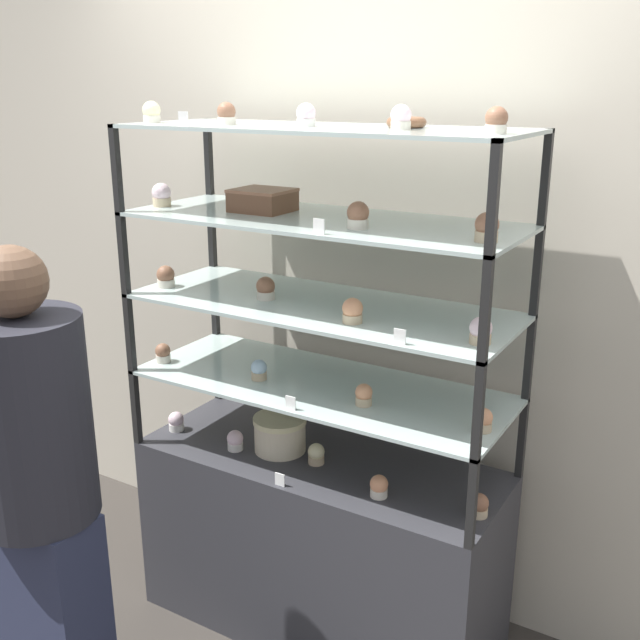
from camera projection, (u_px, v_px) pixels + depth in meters
ground_plane at (320, 621)px, 2.84m from camera, size 20.00×20.00×0.00m
back_wall at (375, 267)px, 2.77m from camera, size 8.00×0.05×2.60m
display_base at (320, 543)px, 2.73m from camera, size 1.30×0.50×0.69m
display_riser_lower at (320, 388)px, 2.55m from camera, size 1.30×0.50×0.28m
display_riser_middle at (320, 308)px, 2.46m from camera, size 1.30×0.50×0.28m
display_riser_upper at (320, 223)px, 2.38m from camera, size 1.30×0.50×0.28m
display_riser_top at (320, 132)px, 2.29m from camera, size 1.30×0.50×0.28m
layer_cake_centerpiece at (280, 434)px, 2.67m from camera, size 0.19×0.19×0.13m
sheet_cake_frosted at (263, 200)px, 2.48m from camera, size 0.19×0.17×0.07m
cupcake_0 at (176, 422)px, 2.83m from camera, size 0.06×0.06×0.07m
cupcake_1 at (235, 441)px, 2.68m from camera, size 0.06×0.06×0.07m
cupcake_2 at (316, 454)px, 2.58m from camera, size 0.06×0.06×0.07m
cupcake_3 at (379, 486)px, 2.38m from camera, size 0.06×0.06×0.07m
cupcake_4 at (479, 505)px, 2.27m from camera, size 0.06×0.06×0.07m
price_tag_0 at (280, 480)px, 2.44m from camera, size 0.04×0.00×0.04m
cupcake_5 at (163, 353)px, 2.73m from camera, size 0.06×0.06×0.07m
cupcake_6 at (259, 370)px, 2.57m from camera, size 0.06×0.06×0.07m
cupcake_7 at (364, 395)px, 2.36m from camera, size 0.06×0.06×0.07m
cupcake_8 at (483, 420)px, 2.19m from camera, size 0.06×0.06×0.07m
price_tag_1 at (291, 403)px, 2.33m from camera, size 0.04×0.00×0.04m
cupcake_9 at (166, 277)px, 2.65m from camera, size 0.06×0.06×0.08m
cupcake_10 at (266, 289)px, 2.50m from camera, size 0.06×0.06×0.08m
cupcake_11 at (352, 311)px, 2.25m from camera, size 0.06×0.06×0.08m
cupcake_12 at (481, 331)px, 2.07m from camera, size 0.06×0.06×0.08m
price_tag_2 at (400, 337)px, 2.07m from camera, size 0.04×0.00×0.04m
cupcake_13 at (161, 195)px, 2.59m from camera, size 0.07×0.07×0.08m
cupcake_14 at (358, 216)px, 2.19m from camera, size 0.07×0.07×0.08m
cupcake_15 at (487, 228)px, 2.01m from camera, size 0.07×0.07×0.08m
price_tag_3 at (319, 226)px, 2.11m from camera, size 0.04×0.00×0.04m
cupcake_16 at (152, 113)px, 2.47m from camera, size 0.06×0.06×0.07m
cupcake_17 at (226, 114)px, 2.35m from camera, size 0.06×0.06×0.07m
cupcake_18 at (306, 116)px, 2.24m from camera, size 0.06×0.06×0.07m
cupcake_19 at (401, 118)px, 2.09m from camera, size 0.06×0.06×0.07m
cupcake_20 at (496, 121)px, 1.92m from camera, size 0.06×0.06×0.07m
price_tag_4 at (183, 119)px, 2.26m from camera, size 0.04×0.00×0.04m
donut_glazed at (406, 122)px, 2.20m from camera, size 0.12×0.12×0.03m
customer_figure at (37, 482)px, 2.22m from camera, size 0.36×0.36×1.54m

